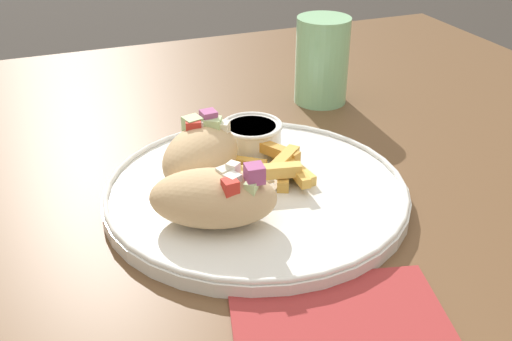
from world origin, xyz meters
The scene contains 8 objects.
table centered at (0.00, 0.00, 0.67)m, with size 1.17×1.17×0.76m.
napkin centered at (-0.02, -0.17, 0.76)m, with size 0.19×0.13×0.00m.
plate centered at (-0.02, 0.01, 0.77)m, with size 0.32×0.32×0.02m.
pita_sandwich_near centered at (-0.08, -0.03, 0.80)m, with size 0.14×0.11×0.06m.
pita_sandwich_far centered at (-0.07, 0.05, 0.81)m, with size 0.12×0.12×0.07m.
fries_pile centered at (0.01, 0.03, 0.79)m, with size 0.10×0.11×0.03m.
sauce_ramekin centered at (0.01, 0.10, 0.79)m, with size 0.07×0.07×0.03m.
water_glass centered at (0.16, 0.23, 0.81)m, with size 0.07×0.07×0.12m.
Camera 1 is at (-0.21, -0.48, 1.09)m, focal length 42.00 mm.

